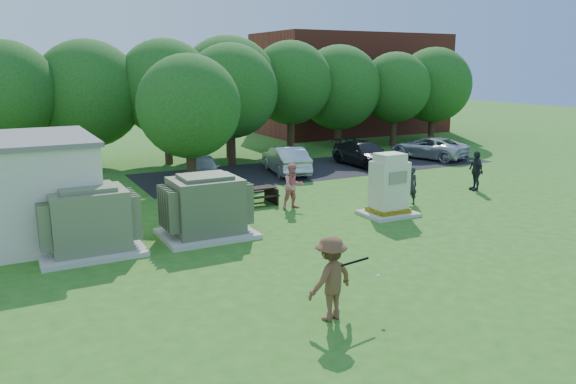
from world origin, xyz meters
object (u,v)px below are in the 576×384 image
person_at_picnic (293,186)px  car_white (203,169)px  generator_cabinet (389,188)px  car_dark (365,154)px  person_by_generator (411,186)px  person_walking_right (476,171)px  transformer_left (89,222)px  picnic_table (256,194)px  car_silver_a (286,160)px  transformer_right (206,208)px  car_silver_b (428,148)px  batter (331,278)px

person_at_picnic → car_white: person_at_picnic is taller
car_white → generator_cabinet: bearing=-51.2°
car_dark → person_by_generator: bearing=-114.3°
person_walking_right → transformer_left: bearing=-70.7°
picnic_table → car_silver_a: car_silver_a is taller
generator_cabinet → person_walking_right: 6.39m
person_walking_right → car_dark: person_walking_right is taller
person_walking_right → car_white: size_ratio=0.48×
transformer_right → person_at_picnic: size_ratio=1.66×
transformer_right → car_silver_b: size_ratio=0.63×
car_dark → person_at_picnic: bearing=-141.7°
picnic_table → car_silver_b: (14.06, 5.60, 0.22)m
transformer_left → generator_cabinet: size_ratio=1.27×
generator_cabinet → car_dark: bearing=59.5°
person_by_generator → generator_cabinet: bearing=40.4°
batter → transformer_left: bearing=-75.9°
person_by_generator → car_dark: 8.95m
transformer_left → generator_cabinet: (10.68, -0.71, 0.07)m
person_by_generator → car_silver_b: person_by_generator is taller
car_silver_a → batter: bearing=76.7°
picnic_table → person_by_generator: bearing=-27.9°
car_white → picnic_table: bearing=-71.5°
picnic_table → transformer_left: bearing=-155.6°
picnic_table → car_silver_a: size_ratio=0.37×
person_at_picnic → person_walking_right: person_at_picnic is taller
batter → car_silver_b: bearing=-151.6°
person_at_picnic → car_silver_b: bearing=30.1°
transformer_right → person_by_generator: transformer_right is taller
person_walking_right → car_white: 12.75m
picnic_table → batter: (-2.91, -10.40, 0.53)m
transformer_right → generator_cabinet: (6.98, -0.71, 0.07)m
picnic_table → car_white: car_white is taller
person_walking_right → car_silver_a: 9.52m
transformer_right → car_silver_a: size_ratio=0.68×
car_dark → car_silver_b: bearing=3.0°
car_dark → car_silver_b: car_dark is taller
person_by_generator → car_dark: bearing=-99.8°
transformer_right → person_by_generator: size_ratio=1.94×
transformer_left → person_at_picnic: transformer_left is taller
batter → person_walking_right: bearing=-162.3°
batter → car_silver_a: size_ratio=0.44×
person_at_picnic → batter: bearing=-111.3°
picnic_table → car_silver_a: 6.83m
generator_cabinet → person_by_generator: (1.82, 0.92, -0.26)m
person_at_picnic → car_silver_a: size_ratio=0.41×
batter → person_walking_right: size_ratio=1.08×
car_silver_a → picnic_table: bearing=63.1°
car_white → car_silver_b: bearing=15.8°
transformer_right → person_walking_right: (13.14, 0.94, -0.07)m
picnic_table → batter: bearing=-105.6°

